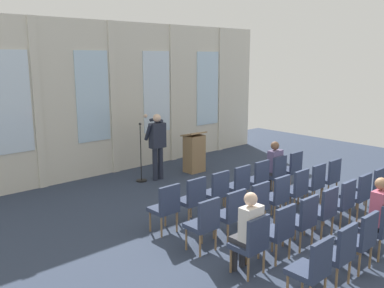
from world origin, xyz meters
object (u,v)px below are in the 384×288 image
at_px(audience_r3_c3, 376,212).
at_px(chair_r1_c2, 255,203).
at_px(chair_r0_c0, 166,206).
at_px(chair_r1_c4, 296,188).
at_px(chair_r0_c5, 276,172).
at_px(audience_r2_c0, 248,228).
at_px(chair_r2_c0, 252,241).
at_px(chair_r2_c3, 323,209).
at_px(chair_r0_c2, 216,190).
at_px(chair_r0_c6, 292,167).
at_px(chair_r0_c4, 258,178).
at_px(chair_r3_c1, 339,251).
at_px(lectern, 194,153).
at_px(chair_r2_c4, 342,201).
at_px(chair_r0_c1, 193,197).
at_px(chair_r0_c3, 238,184).
at_px(chair_r3_c3, 380,226).
at_px(mic_stand, 141,169).
at_px(chair_r2_c5, 359,193).
at_px(chair_r1_c1, 231,212).
at_px(chair_r2_c1, 279,229).
at_px(chair_r2_c2, 303,218).
at_px(chair_r3_c2, 361,238).
at_px(chair_r3_c0, 313,267).
at_px(chair_r1_c0, 204,222).
at_px(chair_r2_c6, 374,186).
at_px(speaker, 157,142).
at_px(chair_r1_c6, 330,176).
at_px(audience_r0_c5, 273,165).
at_px(chair_r1_c5, 314,182).

bearing_deg(audience_r3_c3, chair_r1_c2, 108.72).
height_order(chair_r0_c0, chair_r1_c4, same).
relative_size(chair_r0_c5, audience_r2_c0, 0.73).
relative_size(chair_r2_c0, chair_r2_c3, 1.00).
height_order(chair_r0_c2, chair_r0_c6, same).
relative_size(chair_r0_c4, chair_r0_c6, 1.00).
bearing_deg(chair_r0_c2, chair_r3_c1, -102.24).
distance_m(chair_r0_c5, chair_r1_c4, 1.21).
height_order(lectern, chair_r2_c4, lectern).
bearing_deg(chair_r0_c1, chair_r1_c2, -56.94).
bearing_deg(chair_r0_c3, chair_r0_c2, 180.00).
bearing_deg(chair_r0_c5, chair_r3_c3, -113.46).
distance_m(mic_stand, audience_r2_c0, 5.20).
bearing_deg(chair_r2_c5, chair_r2_c3, 180.00).
bearing_deg(mic_stand, chair_r0_c6, -51.15).
bearing_deg(chair_r2_c0, chair_r1_c1, 56.94).
relative_size(chair_r0_c0, chair_r2_c1, 1.00).
bearing_deg(chair_r0_c1, chair_r1_c1, -90.00).
bearing_deg(chair_r2_c3, chair_r3_c3, -90.00).
distance_m(chair_r0_c0, chair_r0_c6, 3.97).
relative_size(chair_r0_c5, chair_r2_c1, 1.00).
bearing_deg(chair_r3_c3, chair_r1_c4, 71.97).
relative_size(chair_r0_c1, chair_r1_c4, 1.00).
bearing_deg(chair_r2_c2, chair_r2_c0, 180.00).
height_order(chair_r2_c3, chair_r3_c2, same).
relative_size(lectern, chair_r2_c1, 1.23).
distance_m(chair_r0_c0, chair_r2_c2, 2.43).
bearing_deg(chair_r3_c0, chair_r0_c0, 90.00).
distance_m(chair_r1_c0, chair_r3_c2, 2.43).
bearing_deg(chair_r2_c6, chair_r0_c4, 123.06).
xyz_separation_m(speaker, chair_r2_c0, (-1.98, -4.87, -0.49)).
xyz_separation_m(speaker, chair_r3_c1, (-1.32, -5.89, -0.49)).
height_order(lectern, chair_r1_c0, lectern).
distance_m(chair_r0_c5, chair_r2_c0, 3.89).
relative_size(chair_r2_c3, audience_r3_c3, 0.71).
xyz_separation_m(chair_r1_c6, chair_r3_c1, (-3.31, -2.04, 0.00)).
bearing_deg(chair_r3_c2, chair_r1_c1, 108.03).
distance_m(chair_r0_c3, audience_r0_c5, 1.34).
relative_size(chair_r2_c0, audience_r2_c0, 0.73).
xyz_separation_m(chair_r0_c3, chair_r1_c5, (1.32, -1.02, 0.00)).
xyz_separation_m(chair_r1_c2, chair_r3_c2, (0.00, -2.04, 0.00)).
bearing_deg(chair_r0_c6, chair_r0_c1, 180.00).
distance_m(chair_r0_c5, chair_r1_c0, 3.47).
height_order(chair_r3_c0, chair_r3_c2, same).
relative_size(audience_r0_c5, chair_r3_c3, 1.35).
bearing_deg(chair_r0_c0, speaker, 55.05).
height_order(lectern, audience_r2_c0, audience_r2_c0).
height_order(chair_r0_c6, chair_r3_c0, same).
xyz_separation_m(chair_r0_c5, chair_r3_c3, (-1.32, -3.05, 0.00)).
xyz_separation_m(audience_r0_c5, audience_r3_c3, (-1.32, -3.06, 0.03)).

